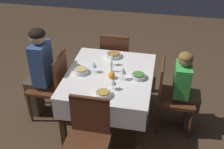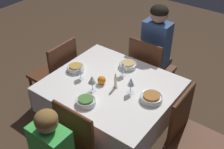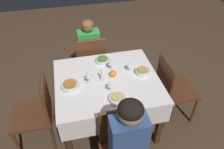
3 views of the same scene
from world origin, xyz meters
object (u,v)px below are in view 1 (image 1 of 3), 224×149
bowl_east (103,94)px  person_adult_denim (39,69)px  dining_table (109,81)px  wine_glass_west (112,57)px  chair_north (171,93)px  wine_glass_north (123,71)px  wine_glass_south (94,65)px  chair_west (116,57)px  chair_south (52,83)px  bowl_west (114,55)px  wine_glass_east (113,82)px  orange_fruit (112,75)px  bowl_north (139,76)px  person_child_green (186,89)px  bowl_south (81,71)px  candle_centerpiece (111,67)px  chair_east (87,137)px

bowl_east → person_adult_denim: bearing=-114.8°
dining_table → wine_glass_west: wine_glass_west is taller
chair_north → wine_glass_north: (0.17, -0.56, 0.34)m
dining_table → bowl_east: 0.44m
dining_table → wine_glass_south: (-0.01, -0.18, 0.20)m
chair_west → bowl_east: chair_west is taller
chair_south → chair_north: same height
person_adult_denim → chair_north: bearing=93.0°
chair_west → chair_south: bearing=50.7°
chair_south → wine_glass_west: bearing=106.1°
dining_table → bowl_west: 0.43m
chair_west → wine_glass_north: size_ratio=5.72×
dining_table → wine_glass_south: 0.27m
chair_south → wine_glass_east: size_ratio=7.09×
wine_glass_south → bowl_east: 0.48m
dining_table → bowl_east: (0.42, 0.02, 0.13)m
bowl_east → orange_fruit: (-0.34, 0.02, 0.01)m
bowl_north → orange_fruit: bearing=-77.7°
dining_table → person_adult_denim: size_ratio=0.93×
wine_glass_west → wine_glass_east: bearing=12.5°
person_adult_denim → orange_fruit: person_adult_denim is taller
dining_table → bowl_west: (-0.41, -0.03, 0.13)m
person_child_green → bowl_south: (0.12, -1.23, 0.18)m
chair_south → person_adult_denim: size_ratio=0.74×
chair_west → wine_glass_south: size_ratio=6.51×
bowl_north → bowl_east: same height
bowl_east → wine_glass_west: size_ratio=1.05×
bowl_south → bowl_north: 0.67m
dining_table → wine_glass_north: wine_glass_north is taller
bowl_west → orange_fruit: orange_fruit is taller
chair_south → bowl_south: (0.04, 0.40, 0.25)m
chair_west → person_child_green: (0.72, 0.97, 0.07)m
chair_west → wine_glass_north: bearing=105.3°
chair_north → wine_glass_east: 0.80m
wine_glass_north → wine_glass_west: 0.34m
dining_table → orange_fruit: 0.16m
bowl_east → person_child_green: bearing=120.0°
dining_table → person_child_green: bearing=95.4°
chair_north → wine_glass_south: size_ratio=6.51×
candle_centerpiece → dining_table: bearing=-11.6°
wine_glass_south → orange_fruit: bearing=69.8°
chair_south → chair_east: (0.81, 0.68, 0.00)m
dining_table → wine_glass_south: size_ratio=8.25×
bowl_north → chair_south: bearing=-90.7°
wine_glass_north → wine_glass_south: bearing=-103.7°
chair_west → orange_fruit: 0.93m
bowl_south → wine_glass_west: (-0.25, 0.32, 0.09)m
chair_north → bowl_east: bearing=125.5°
orange_fruit → wine_glass_south: bearing=-110.2°
wine_glass_west → candle_centerpiece: 0.16m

